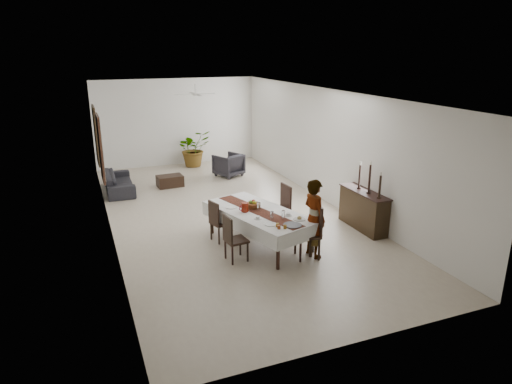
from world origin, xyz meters
name	(u,v)px	position (x,y,z in m)	size (l,w,h in m)	color
floor	(228,214)	(0.00, 0.00, 0.00)	(6.00, 12.00, 0.00)	beige
ceiling	(226,93)	(0.00, 0.00, 3.20)	(6.00, 12.00, 0.02)	white
wall_back	(177,122)	(0.00, 6.00, 1.60)	(6.00, 0.02, 3.20)	white
wall_front	(361,246)	(0.00, -6.00, 1.60)	(6.00, 0.02, 3.20)	white
wall_left	(105,167)	(-3.00, 0.00, 1.60)	(0.02, 12.00, 3.20)	white
wall_right	(329,147)	(3.00, 0.00, 1.60)	(0.02, 12.00, 3.20)	white
dining_table_top	(259,213)	(0.03, -2.09, 0.76)	(1.05, 2.52, 0.05)	black
table_leg_fl	(278,252)	(-0.06, -3.37, 0.37)	(0.07, 0.07, 0.74)	black
table_leg_fr	(311,241)	(0.82, -3.10, 0.37)	(0.07, 0.07, 0.74)	black
table_leg_bl	(212,219)	(-0.75, -1.08, 0.37)	(0.07, 0.07, 0.74)	black
table_leg_br	(243,211)	(0.13, -0.81, 0.37)	(0.07, 0.07, 0.74)	black
tablecloth_top	(259,211)	(0.03, -2.09, 0.79)	(1.24, 2.71, 0.01)	white
tablecloth_drape_left	(236,224)	(-0.55, -2.27, 0.64)	(0.01, 2.71, 0.32)	white
tablecloth_drape_right	(279,212)	(0.62, -1.91, 0.64)	(0.01, 2.71, 0.32)	silver
tablecloth_drape_near	(301,236)	(0.42, -3.38, 0.64)	(1.24, 0.01, 0.32)	silver
tablecloth_drape_far	(224,202)	(-0.36, -0.80, 0.64)	(1.24, 0.01, 0.32)	white
table_runner	(259,211)	(0.03, -2.09, 0.80)	(0.37, 2.63, 0.00)	#5F291B
red_pitcher	(245,207)	(-0.26, -2.02, 0.90)	(0.16, 0.16, 0.21)	maroon
pitcher_handle	(242,208)	(-0.35, -2.04, 0.90)	(0.13, 0.13, 0.02)	maroon
wine_glass_near	(283,214)	(0.35, -2.71, 0.89)	(0.07, 0.07, 0.18)	white
wine_glass_mid	(272,215)	(0.10, -2.67, 0.89)	(0.07, 0.07, 0.18)	silver
wine_glass_far	(259,206)	(0.07, -2.03, 0.89)	(0.07, 0.07, 0.18)	white
teacup_right	(288,214)	(0.52, -2.60, 0.83)	(0.09, 0.09, 0.06)	white
saucer_right	(288,216)	(0.52, -2.60, 0.81)	(0.16, 0.16, 0.01)	silver
teacup_left	(258,217)	(-0.16, -2.53, 0.83)	(0.09, 0.09, 0.06)	white
saucer_left	(258,219)	(-0.16, -2.53, 0.81)	(0.16, 0.16, 0.01)	silver
plate_near_right	(299,219)	(0.64, -2.90, 0.81)	(0.25, 0.25, 0.02)	silver
bread_near_right	(299,218)	(0.64, -2.90, 0.84)	(0.09, 0.09, 0.09)	tan
plate_near_left	(271,224)	(-0.04, -2.94, 0.81)	(0.25, 0.25, 0.02)	silver
plate_far_left	(231,207)	(-0.45, -1.63, 0.81)	(0.25, 0.25, 0.02)	white
serving_tray	(292,225)	(0.35, -3.15, 0.81)	(0.38, 0.38, 0.02)	#3C3C41
jam_jar_a	(285,227)	(0.14, -3.24, 0.84)	(0.07, 0.07, 0.08)	brown
jam_jar_b	(279,227)	(0.02, -3.21, 0.84)	(0.07, 0.07, 0.08)	#883713
jam_jar_c	(278,225)	(0.04, -3.10, 0.84)	(0.07, 0.07, 0.08)	#946115
fruit_basket	(253,205)	(0.01, -1.82, 0.85)	(0.32, 0.32, 0.11)	brown
fruit_red	(254,202)	(0.03, -1.79, 0.93)	(0.09, 0.09, 0.09)	maroon
fruit_green	(251,202)	(-0.04, -1.81, 0.93)	(0.08, 0.08, 0.08)	olive
fruit_yellow	(254,203)	(0.02, -1.87, 0.93)	(0.09, 0.09, 0.09)	gold
chair_right_near_seat	(307,235)	(0.74, -3.08, 0.51)	(0.49, 0.49, 0.06)	black
chair_right_near_leg_fl	(319,250)	(0.90, -3.32, 0.24)	(0.05, 0.05, 0.49)	black
chair_right_near_leg_fr	(313,242)	(0.98, -2.93, 0.24)	(0.05, 0.05, 0.49)	black
chair_right_near_leg_bl	(300,251)	(0.51, -3.24, 0.24)	(0.05, 0.05, 0.49)	black
chair_right_near_leg_br	(295,243)	(0.58, -2.85, 0.24)	(0.05, 0.05, 0.49)	black
chair_right_near_back	(318,219)	(0.96, -3.13, 0.85)	(0.49, 0.04, 0.62)	black
chair_right_far_seat	(278,212)	(0.75, -1.55, 0.51)	(0.49, 0.49, 0.06)	black
chair_right_far_leg_fl	(289,223)	(0.96, -1.73, 0.24)	(0.05, 0.05, 0.48)	black
chair_right_far_leg_fr	(281,218)	(0.93, -1.34, 0.24)	(0.05, 0.05, 0.48)	black
chair_right_far_leg_bl	(274,226)	(0.56, -1.76, 0.24)	(0.05, 0.05, 0.48)	black
chair_right_far_leg_br	(266,221)	(0.54, -1.36, 0.24)	(0.05, 0.05, 0.48)	black
chair_right_far_back	(286,197)	(0.97, -1.53, 0.84)	(0.49, 0.04, 0.62)	black
chair_left_near_seat	(236,240)	(-0.69, -2.67, 0.44)	(0.43, 0.43, 0.05)	black
chair_left_near_leg_fl	(225,249)	(-0.89, -2.51, 0.21)	(0.04, 0.04, 0.42)	black
chair_left_near_leg_fr	(233,256)	(-0.85, -2.86, 0.21)	(0.04, 0.04, 0.42)	black
chair_left_near_leg_bl	(240,246)	(-0.54, -2.47, 0.21)	(0.04, 0.04, 0.42)	black
chair_left_near_leg_br	(248,252)	(-0.50, -2.82, 0.21)	(0.04, 0.04, 0.42)	black
chair_left_near_back	(228,229)	(-0.89, -2.69, 0.73)	(0.43, 0.04, 0.54)	black
chair_left_far_seat	(221,223)	(-0.68, -1.56, 0.43)	(0.41, 0.41, 0.05)	black
chair_left_far_leg_fl	(211,231)	(-0.89, -1.44, 0.20)	(0.04, 0.04, 0.41)	black
chair_left_far_leg_fr	(219,236)	(-0.80, -1.77, 0.20)	(0.04, 0.04, 0.41)	black
chair_left_far_leg_bl	(223,228)	(-0.56, -1.35, 0.20)	(0.04, 0.04, 0.41)	black
chair_left_far_leg_br	(231,233)	(-0.47, -1.68, 0.20)	(0.04, 0.04, 0.41)	black
chair_left_far_back	(214,213)	(-0.86, -1.61, 0.71)	(0.41, 0.04, 0.52)	black
woman	(314,218)	(0.90, -3.06, 0.85)	(0.62, 0.41, 1.70)	#9A9DA3
sideboard_body	(363,210)	(2.78, -2.14, 0.46)	(0.41, 1.54, 0.92)	black
sideboard_top	(365,192)	(2.78, -2.14, 0.94)	(0.45, 1.60, 0.03)	black
candlestick_near_base	(379,198)	(2.78, -2.70, 0.97)	(0.10, 0.10, 0.03)	black
candlestick_near_shaft	(380,186)	(2.78, -2.70, 1.24)	(0.05, 0.05, 0.51)	black
candlestick_near_candle	(381,174)	(2.78, -2.70, 1.54)	(0.04, 0.04, 0.08)	beige
candlestick_mid_base	(368,193)	(2.78, -2.29, 0.97)	(0.10, 0.10, 0.03)	black
candlestick_mid_shaft	(370,178)	(2.78, -2.29, 1.32)	(0.05, 0.05, 0.67)	black
candlestick_mid_candle	(371,163)	(2.78, -2.29, 1.69)	(0.04, 0.04, 0.08)	white
candlestick_far_base	(359,188)	(2.78, -1.88, 0.97)	(0.10, 0.10, 0.03)	black
candlestick_far_shaft	(360,176)	(2.78, -1.88, 1.27)	(0.05, 0.05, 0.56)	black
candlestick_far_candle	(360,163)	(2.78, -1.88, 1.59)	(0.04, 0.04, 0.08)	#EDE7CD
sofa	(119,182)	(-2.47, 3.23, 0.30)	(2.03, 0.79, 0.59)	#262429
armchair	(229,165)	(1.24, 3.67, 0.39)	(0.83, 0.86, 0.78)	#2D2A30
coffee_table	(170,181)	(-0.91, 3.16, 0.18)	(0.80, 0.53, 0.36)	black
potted_plant	(194,148)	(0.47, 5.47, 0.67)	(1.21, 1.05, 1.35)	#2C5421
mirror_frame_near	(100,148)	(-2.96, 2.20, 1.60)	(0.06, 1.05, 1.85)	black
mirror_glass_near	(102,148)	(-2.92, 2.20, 1.60)	(0.01, 0.90, 1.70)	white
mirror_frame_far	(96,135)	(-2.96, 4.30, 1.60)	(0.06, 1.05, 1.85)	black
mirror_glass_far	(97,135)	(-2.92, 4.30, 1.60)	(0.01, 0.90, 1.70)	white
fan_rod	(195,87)	(0.00, 3.00, 3.10)	(0.04, 0.04, 0.20)	white
fan_hub	(195,94)	(0.00, 3.00, 2.90)	(0.16, 0.16, 0.08)	white
fan_blade_n	(193,93)	(0.00, 3.35, 2.90)	(0.10, 0.55, 0.01)	silver
fan_blade_s	(198,95)	(0.00, 2.65, 2.90)	(0.10, 0.55, 0.01)	silver
fan_blade_e	(207,94)	(0.35, 3.00, 2.90)	(0.55, 0.10, 0.01)	white
fan_blade_w	(184,95)	(-0.35, 3.00, 2.90)	(0.55, 0.10, 0.01)	white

